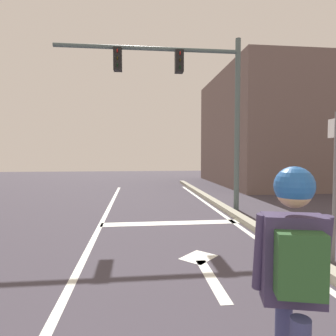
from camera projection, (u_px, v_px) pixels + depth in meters
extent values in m
cube|color=white|center=(85.00, 256.00, 4.92)|extent=(0.12, 20.00, 0.01)
cube|color=white|center=(271.00, 249.00, 5.28)|extent=(0.12, 20.00, 0.01)
cube|color=white|center=(171.00, 223.00, 7.25)|extent=(3.46, 0.40, 0.01)
cube|color=white|center=(212.00, 279.00, 4.02)|extent=(0.16, 1.40, 0.01)
cube|color=white|center=(198.00, 257.00, 4.86)|extent=(0.71, 0.71, 0.01)
cube|color=#A4A390|center=(284.00, 245.00, 5.30)|extent=(0.24, 24.00, 0.14)
cube|color=#3C3253|center=(293.00, 259.00, 1.74)|extent=(0.39, 0.26, 0.53)
cylinder|color=#3C3253|center=(260.00, 252.00, 1.79)|extent=(0.07, 0.13, 0.49)
cylinder|color=#3C3253|center=(324.00, 255.00, 1.74)|extent=(0.07, 0.12, 0.49)
sphere|color=tan|center=(294.00, 190.00, 1.72)|extent=(0.21, 0.21, 0.21)
sphere|color=#235DAA|center=(294.00, 186.00, 1.72)|extent=(0.23, 0.23, 0.23)
cube|color=#2B562A|center=(300.00, 264.00, 1.60)|extent=(0.29, 0.20, 0.36)
cylinder|color=#506361|center=(237.00, 125.00, 8.86)|extent=(0.16, 0.16, 5.21)
cylinder|color=#506361|center=(149.00, 48.00, 8.45)|extent=(5.39, 0.12, 0.12)
cube|color=black|center=(179.00, 62.00, 8.57)|extent=(0.24, 0.28, 0.64)
cylinder|color=red|center=(180.00, 53.00, 8.41)|extent=(0.02, 0.10, 0.10)
cylinder|color=#3C3106|center=(180.00, 60.00, 8.42)|extent=(0.02, 0.10, 0.10)
cylinder|color=black|center=(180.00, 67.00, 8.43)|extent=(0.02, 0.10, 0.10)
cube|color=black|center=(118.00, 60.00, 8.37)|extent=(0.24, 0.28, 0.64)
cylinder|color=red|center=(117.00, 51.00, 8.21)|extent=(0.02, 0.10, 0.10)
cylinder|color=#3C3106|center=(117.00, 58.00, 8.22)|extent=(0.02, 0.10, 0.10)
cylinder|color=black|center=(117.00, 65.00, 8.23)|extent=(0.02, 0.10, 0.10)
cylinder|color=slate|center=(335.00, 188.00, 4.57)|extent=(0.06, 0.06, 2.39)
cube|color=#6E5A55|center=(334.00, 130.00, 17.03)|extent=(13.94, 8.64, 6.20)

